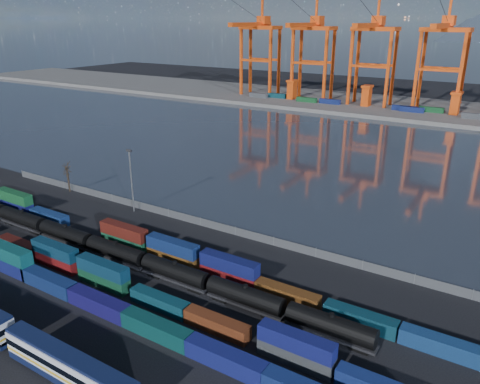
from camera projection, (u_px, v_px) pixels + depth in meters
The scene contains 13 objects.
ground at pixel (153, 291), 85.83m from camera, with size 700.00×700.00×0.00m, color black.
harbor_water at pixel (350, 157), 169.23m from camera, with size 700.00×700.00×0.00m, color #272E38.
far_quay at pixel (417, 109), 252.29m from camera, with size 700.00×70.00×2.00m, color #514F4C.
container_row_south at pixel (76, 292), 82.32m from camera, with size 140.16×2.63×5.59m.
container_row_mid at pixel (151, 295), 81.11m from camera, with size 141.81×2.37×5.04m.
container_row_north at pixel (205, 265), 90.91m from camera, with size 141.41×2.45×5.22m.
tanker_string at pixel (90, 243), 99.37m from camera, with size 123.32×3.18×4.56m.
waterfront_fence at pixel (235, 231), 107.72m from camera, with size 160.12×0.12×2.20m.
bare_tree at pixel (68, 177), 133.64m from camera, with size 2.40×2.35×8.97m.
yard_light_mast at pixel (131, 177), 118.16m from camera, with size 1.60×0.40×16.60m.
gantry_cranes at pixel (408, 39), 238.19m from camera, with size 198.27×44.67×60.49m.
quay_containers at pixel (389, 107), 245.41m from camera, with size 172.58×10.99×2.60m.
straddle_carriers at pixel (409, 99), 243.21m from camera, with size 140.00×7.00×11.10m.
Camera 1 is at (52.81, -54.34, 47.02)m, focal length 35.00 mm.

